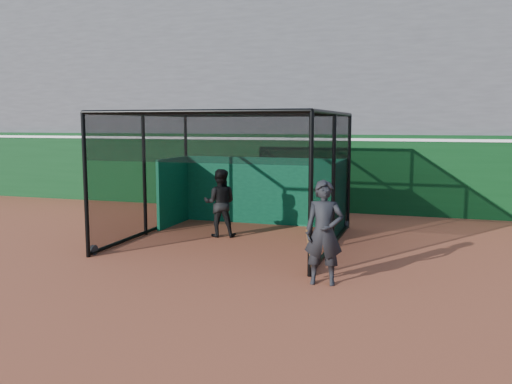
% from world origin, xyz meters
% --- Properties ---
extents(ground, '(120.00, 120.00, 0.00)m').
position_xyz_m(ground, '(0.00, 0.00, 0.00)').
color(ground, brown).
rests_on(ground, ground).
extents(outfield_wall, '(50.00, 0.50, 2.50)m').
position_xyz_m(outfield_wall, '(0.00, 8.50, 1.29)').
color(outfield_wall, '#093312').
rests_on(outfield_wall, ground).
extents(grandstand, '(50.00, 7.85, 8.95)m').
position_xyz_m(grandstand, '(0.00, 12.27, 4.48)').
color(grandstand, '#4C4C4F').
rests_on(grandstand, ground).
extents(batting_cage, '(4.94, 5.09, 3.09)m').
position_xyz_m(batting_cage, '(-0.21, 3.33, 1.54)').
color(batting_cage, black).
rests_on(batting_cage, ground).
extents(batter, '(0.97, 0.85, 1.72)m').
position_xyz_m(batter, '(-0.72, 3.69, 0.86)').
color(batter, black).
rests_on(batter, ground).
extents(on_deck_player, '(0.73, 0.53, 1.87)m').
position_xyz_m(on_deck_player, '(2.55, 0.41, 0.93)').
color(on_deck_player, black).
rests_on(on_deck_player, ground).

